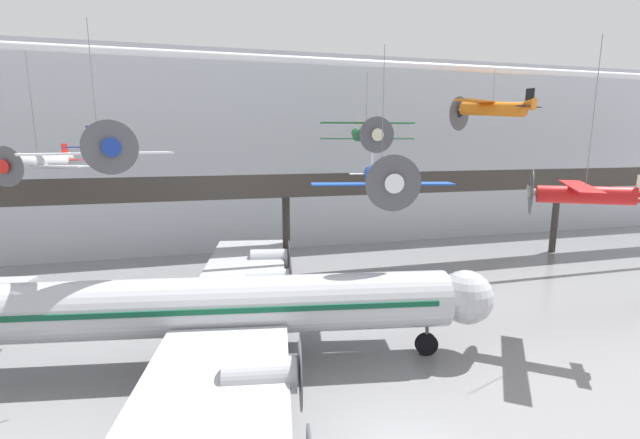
{
  "coord_description": "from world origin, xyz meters",
  "views": [
    {
      "loc": [
        -6.94,
        -13.19,
        12.26
      ],
      "look_at": [
        -1.07,
        8.93,
        8.05
      ],
      "focal_mm": 24.0,
      "sensor_mm": 36.0,
      "label": 1
    }
  ],
  "objects_px": {
    "suspended_plane_orange_highwing": "(492,108)",
    "airliner_silver_main": "(213,308)",
    "suspended_plane_blue_trainer": "(381,178)",
    "suspended_plane_green_biplane": "(366,133)",
    "suspended_plane_red_highwing": "(585,194)",
    "suspended_plane_white_twin": "(99,148)",
    "suspended_plane_silver_racer": "(38,162)"
  },
  "relations": [
    {
      "from": "suspended_plane_blue_trainer",
      "to": "suspended_plane_red_highwing",
      "type": "height_order",
      "value": "suspended_plane_blue_trainer"
    },
    {
      "from": "suspended_plane_red_highwing",
      "to": "suspended_plane_silver_racer",
      "type": "height_order",
      "value": "suspended_plane_silver_racer"
    },
    {
      "from": "airliner_silver_main",
      "to": "suspended_plane_red_highwing",
      "type": "height_order",
      "value": "suspended_plane_red_highwing"
    },
    {
      "from": "airliner_silver_main",
      "to": "suspended_plane_green_biplane",
      "type": "distance_m",
      "value": 21.85
    },
    {
      "from": "suspended_plane_blue_trainer",
      "to": "suspended_plane_red_highwing",
      "type": "relative_size",
      "value": 0.96
    },
    {
      "from": "suspended_plane_orange_highwing",
      "to": "suspended_plane_white_twin",
      "type": "height_order",
      "value": "suspended_plane_orange_highwing"
    },
    {
      "from": "airliner_silver_main",
      "to": "suspended_plane_silver_racer",
      "type": "relative_size",
      "value": 4.22
    },
    {
      "from": "airliner_silver_main",
      "to": "suspended_plane_green_biplane",
      "type": "bearing_deg",
      "value": 54.0
    },
    {
      "from": "suspended_plane_orange_highwing",
      "to": "suspended_plane_white_twin",
      "type": "distance_m",
      "value": 30.75
    },
    {
      "from": "suspended_plane_orange_highwing",
      "to": "suspended_plane_silver_racer",
      "type": "height_order",
      "value": "suspended_plane_orange_highwing"
    },
    {
      "from": "suspended_plane_blue_trainer",
      "to": "suspended_plane_green_biplane",
      "type": "bearing_deg",
      "value": 175.29
    },
    {
      "from": "suspended_plane_blue_trainer",
      "to": "suspended_plane_red_highwing",
      "type": "distance_m",
      "value": 11.8
    },
    {
      "from": "suspended_plane_orange_highwing",
      "to": "suspended_plane_white_twin",
      "type": "bearing_deg",
      "value": 81.97
    },
    {
      "from": "suspended_plane_orange_highwing",
      "to": "suspended_plane_blue_trainer",
      "type": "bearing_deg",
      "value": 94.74
    },
    {
      "from": "suspended_plane_silver_racer",
      "to": "suspended_plane_blue_trainer",
      "type": "bearing_deg",
      "value": 92.95
    },
    {
      "from": "suspended_plane_orange_highwing",
      "to": "airliner_silver_main",
      "type": "bearing_deg",
      "value": 88.43
    },
    {
      "from": "airliner_silver_main",
      "to": "suspended_plane_orange_highwing",
      "type": "distance_m",
      "value": 28.65
    },
    {
      "from": "suspended_plane_blue_trainer",
      "to": "suspended_plane_silver_racer",
      "type": "distance_m",
      "value": 23.24
    },
    {
      "from": "suspended_plane_white_twin",
      "to": "suspended_plane_orange_highwing",
      "type": "bearing_deg",
      "value": 83.42
    },
    {
      "from": "suspended_plane_white_twin",
      "to": "suspended_plane_silver_racer",
      "type": "xyz_separation_m",
      "value": [
        -5.8,
        9.07,
        -1.04
      ]
    },
    {
      "from": "suspended_plane_orange_highwing",
      "to": "suspended_plane_green_biplane",
      "type": "height_order",
      "value": "same"
    },
    {
      "from": "airliner_silver_main",
      "to": "suspended_plane_white_twin",
      "type": "distance_m",
      "value": 10.13
    },
    {
      "from": "suspended_plane_white_twin",
      "to": "suspended_plane_red_highwing",
      "type": "height_order",
      "value": "suspended_plane_white_twin"
    },
    {
      "from": "suspended_plane_blue_trainer",
      "to": "suspended_plane_silver_racer",
      "type": "relative_size",
      "value": 1.12
    },
    {
      "from": "airliner_silver_main",
      "to": "suspended_plane_green_biplane",
      "type": "height_order",
      "value": "suspended_plane_green_biplane"
    },
    {
      "from": "suspended_plane_green_biplane",
      "to": "suspended_plane_red_highwing",
      "type": "xyz_separation_m",
      "value": [
        7.26,
        -16.57,
        -3.73
      ]
    },
    {
      "from": "suspended_plane_blue_trainer",
      "to": "suspended_plane_green_biplane",
      "type": "relative_size",
      "value": 1.16
    },
    {
      "from": "suspended_plane_white_twin",
      "to": "suspended_plane_green_biplane",
      "type": "xyz_separation_m",
      "value": [
        19.2,
        12.27,
        1.05
      ]
    },
    {
      "from": "suspended_plane_red_highwing",
      "to": "suspended_plane_silver_racer",
      "type": "distance_m",
      "value": 34.96
    },
    {
      "from": "suspended_plane_orange_highwing",
      "to": "suspended_plane_green_biplane",
      "type": "bearing_deg",
      "value": 45.86
    },
    {
      "from": "suspended_plane_red_highwing",
      "to": "suspended_plane_blue_trainer",
      "type": "bearing_deg",
      "value": 8.64
    },
    {
      "from": "suspended_plane_white_twin",
      "to": "suspended_plane_blue_trainer",
      "type": "relative_size",
      "value": 0.76
    }
  ]
}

